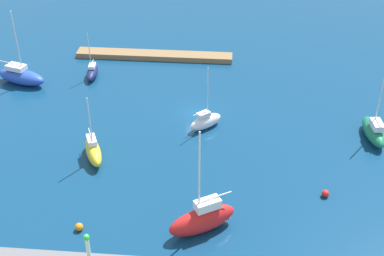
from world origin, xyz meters
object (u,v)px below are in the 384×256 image
sailboat_green_inner_mooring (374,131)px  sailboat_white_lone_north (206,121)px  pier_dock (154,55)px  sailboat_yellow_lone_south (93,151)px  mooring_buoy_red (325,193)px  mooring_buoy_orange (79,227)px  sailboat_navy_off_beacon (92,72)px  sailboat_blue_mid_basin (21,76)px  harbor_beacon (88,248)px  sailboat_red_center_basin (202,219)px

sailboat_green_inner_mooring → sailboat_white_lone_north: 20.26m
pier_dock → sailboat_yellow_lone_south: 26.58m
mooring_buoy_red → mooring_buoy_orange: 25.23m
sailboat_navy_off_beacon → sailboat_yellow_lone_south: (-4.91, 19.38, 0.33)m
sailboat_blue_mid_basin → sailboat_navy_off_beacon: sailboat_blue_mid_basin is taller
harbor_beacon → mooring_buoy_red: harbor_beacon is taller
sailboat_blue_mid_basin → sailboat_yellow_lone_south: (-14.42, 16.61, -0.07)m
mooring_buoy_orange → mooring_buoy_red: bearing=-163.8°
sailboat_yellow_lone_south → harbor_beacon: bearing=-10.5°
pier_dock → mooring_buoy_red: (-22.41, 30.78, -0.01)m
sailboat_blue_mid_basin → sailboat_red_center_basin: sailboat_red_center_basin is taller
pier_dock → sailboat_green_inner_mooring: 35.32m
pier_dock → mooring_buoy_red: size_ratio=30.92×
pier_dock → sailboat_navy_off_beacon: (8.04, 7.01, 0.38)m
harbor_beacon → sailboat_yellow_lone_south: size_ratio=0.46×
pier_dock → mooring_buoy_orange: bearing=87.2°
sailboat_yellow_lone_south → mooring_buoy_orange: (-1.32, 11.41, -0.71)m
sailboat_navy_off_beacon → sailboat_red_center_basin: (-18.05, 29.82, 0.73)m
harbor_beacon → sailboat_white_lone_north: sailboat_white_lone_north is taller
sailboat_navy_off_beacon → sailboat_red_center_basin: 34.86m
mooring_buoy_orange → sailboat_navy_off_beacon: bearing=-78.6°
sailboat_red_center_basin → mooring_buoy_red: bearing=175.5°
sailboat_green_inner_mooring → sailboat_red_center_basin: sailboat_red_center_basin is taller
harbor_beacon → sailboat_blue_mid_basin: bearing=-61.2°
sailboat_white_lone_north → mooring_buoy_red: bearing=-82.9°
harbor_beacon → mooring_buoy_red: size_ratio=4.79×
sailboat_green_inner_mooring → mooring_buoy_red: sailboat_green_inner_mooring is taller
pier_dock → harbor_beacon: size_ratio=6.46×
sailboat_red_center_basin → mooring_buoy_orange: (11.82, 0.97, -1.10)m
pier_dock → sailboat_navy_off_beacon: 10.67m
sailboat_blue_mid_basin → mooring_buoy_red: size_ratio=13.96×
sailboat_red_center_basin → mooring_buoy_orange: bearing=-25.8°
mooring_buoy_orange → sailboat_green_inner_mooring: bearing=-149.7°
sailboat_yellow_lone_south → pier_dock: bearing=149.8°
sailboat_green_inner_mooring → sailboat_red_center_basin: 25.99m
sailboat_red_center_basin → mooring_buoy_orange: size_ratio=14.60×
pier_dock → harbor_beacon: harbor_beacon is taller
sailboat_green_inner_mooring → sailboat_white_lone_north: bearing=81.9°
sailboat_green_inner_mooring → sailboat_white_lone_north: sailboat_green_inner_mooring is taller
sailboat_red_center_basin → mooring_buoy_orange: 11.92m
sailboat_green_inner_mooring → mooring_buoy_red: size_ratio=11.89×
harbor_beacon → sailboat_yellow_lone_south: 17.16m
sailboat_blue_mid_basin → sailboat_yellow_lone_south: bearing=-31.7°
sailboat_green_inner_mooring → sailboat_yellow_lone_south: bearing=95.5°
pier_dock → mooring_buoy_orange: size_ratio=30.27×
sailboat_yellow_lone_south → mooring_buoy_red: size_ratio=10.51×
sailboat_red_center_basin → sailboat_yellow_lone_south: bearing=-69.0°
sailboat_white_lone_north → sailboat_red_center_basin: 17.92m
pier_dock → mooring_buoy_orange: same height
sailboat_blue_mid_basin → sailboat_green_inner_mooring: bearing=5.6°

